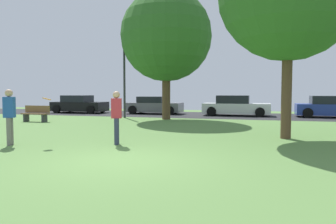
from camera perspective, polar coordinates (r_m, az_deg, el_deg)
The scene contains 12 objects.
ground_plane at distance 8.26m, azimuth -8.02°, elevation -8.35°, with size 44.00×44.00×0.00m, color #5B8442.
road_strip at distance 23.67m, azimuth 7.99°, elevation -0.55°, with size 44.00×6.40×0.01m, color #28282B.
maple_tree_far at distance 20.28m, azimuth -0.32°, elevation 13.03°, with size 5.48×5.48×7.78m.
person_thrower at distance 11.53m, azimuth -25.76°, elevation -0.33°, with size 0.37×0.31×1.77m.
person_catcher at distance 10.65m, azimuth -8.90°, elevation -0.52°, with size 0.37×0.31×1.71m.
frisbee_disc at distance 11.10m, azimuth -20.26°, elevation 2.15°, with size 0.37×0.38×0.09m.
parked_car_black at distance 27.09m, azimuth -15.12°, elevation 1.22°, with size 4.24×2.11×1.38m.
parked_car_grey at distance 25.01m, azimuth -2.40°, elevation 1.09°, with size 4.12×2.02×1.31m.
parked_car_white at distance 23.58m, azimuth 11.62°, elevation 0.96°, with size 4.59×2.06×1.42m.
parked_car_blue at distance 24.02m, azimuth 26.32°, elevation 0.71°, with size 4.39×2.05×1.41m.
park_bench at distance 19.90m, azimuth -21.90°, elevation -0.23°, with size 1.60×0.45×0.90m.
street_lamp_post at distance 21.37m, azimuth -7.56°, elevation 5.04°, with size 0.14×0.14×4.50m, color #2D2D33.
Camera 1 is at (3.31, -7.38, 1.71)m, focal length 35.21 mm.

